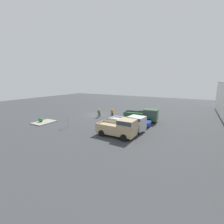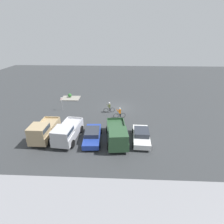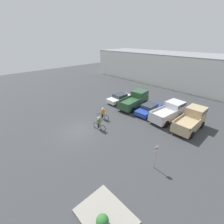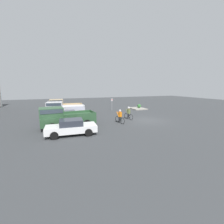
{
  "view_description": "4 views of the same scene",
  "coord_description": "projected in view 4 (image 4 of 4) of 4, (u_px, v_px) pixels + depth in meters",
  "views": [
    {
      "loc": [
        24.29,
        17.8,
        6.86
      ],
      "look_at": [
        0.87,
        4.43,
        1.2
      ],
      "focal_mm": 24.0,
      "sensor_mm": 36.0,
      "label": 1
    },
    {
      "loc": [
        -0.12,
        26.76,
        11.41
      ],
      "look_at": [
        0.87,
        4.43,
        1.2
      ],
      "focal_mm": 28.0,
      "sensor_mm": 36.0,
      "label": 2
    },
    {
      "loc": [
        13.11,
        -7.24,
        9.57
      ],
      "look_at": [
        0.87,
        4.43,
        1.2
      ],
      "focal_mm": 24.0,
      "sensor_mm": 36.0,
      "label": 3
    },
    {
      "loc": [
        -16.19,
        10.71,
        4.33
      ],
      "look_at": [
        0.87,
        4.43,
        1.2
      ],
      "focal_mm": 24.0,
      "sensor_mm": 36.0,
      "label": 4
    }
  ],
  "objects": [
    {
      "name": "shrub",
      "position": [
        139.0,
        106.0,
        29.37
      ],
      "size": [
        0.72,
        0.72,
        0.72
      ],
      "color": "#337033",
      "rests_on": "curb_island"
    },
    {
      "name": "pickup_truck_0",
      "position": [
        63.0,
        117.0,
        15.73
      ],
      "size": [
        2.73,
        5.76,
        2.2
      ],
      "color": "#2D5133",
      "rests_on": "ground_plane"
    },
    {
      "name": "sedan_1",
      "position": [
        66.0,
        116.0,
        18.61
      ],
      "size": [
        2.15,
        4.86,
        1.32
      ],
      "color": "#233D9E",
      "rests_on": "ground_plane"
    },
    {
      "name": "curb_island",
      "position": [
        138.0,
        108.0,
        29.06
      ],
      "size": [
        3.33,
        2.53,
        0.15
      ],
      "primitive_type": "cube",
      "color": "gray",
      "rests_on": "ground_plane"
    },
    {
      "name": "ground_plane",
      "position": [
        146.0,
        120.0,
        19.35
      ],
      "size": [
        80.0,
        80.0,
        0.0
      ],
      "primitive_type": "plane",
      "color": "#383A3D"
    },
    {
      "name": "cyclist_1",
      "position": [
        120.0,
        116.0,
        17.73
      ],
      "size": [
        1.76,
        0.55,
        1.65
      ],
      "color": "black",
      "rests_on": "ground_plane"
    },
    {
      "name": "fire_lane_sign",
      "position": [
        112.0,
        103.0,
        26.88
      ],
      "size": [
        0.16,
        0.28,
        2.26
      ],
      "color": "#9E9EA3",
      "rests_on": "ground_plane"
    },
    {
      "name": "sedan_0",
      "position": [
        71.0,
        127.0,
        13.45
      ],
      "size": [
        2.15,
        4.5,
        1.42
      ],
      "color": "white",
      "rests_on": "ground_plane"
    },
    {
      "name": "pickup_truck_1",
      "position": [
        63.0,
        109.0,
        21.07
      ],
      "size": [
        2.66,
        5.27,
        2.19
      ],
      "color": "silver",
      "rests_on": "ground_plane"
    },
    {
      "name": "cyclist_0",
      "position": [
        129.0,
        113.0,
        19.86
      ],
      "size": [
        1.74,
        0.55,
        1.7
      ],
      "color": "black",
      "rests_on": "ground_plane"
    },
    {
      "name": "pickup_truck_2",
      "position": [
        63.0,
        106.0,
        23.66
      ],
      "size": [
        2.27,
        4.98,
        2.33
      ],
      "color": "tan",
      "rests_on": "ground_plane"
    }
  ]
}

